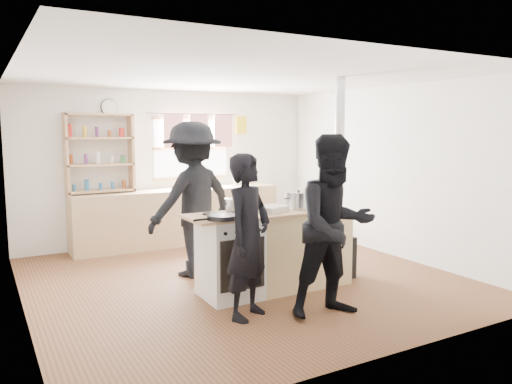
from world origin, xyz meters
TOP-DOWN VIEW (x-y plane):
  - ground at (0.00, 0.00)m, footprint 5.00×5.00m
  - back_counter at (0.00, 2.22)m, footprint 3.40×0.55m
  - shelving_unit at (-1.20, 2.34)m, footprint 1.00×0.28m
  - thermos at (1.04, 2.22)m, footprint 0.10×0.10m
  - cooking_island at (0.14, -0.55)m, footprint 1.97×0.64m
  - skillet_greens at (-0.63, -0.75)m, footprint 0.36×0.36m
  - roast_tray at (0.05, -0.63)m, footprint 0.38×0.35m
  - stockpot_stove at (-0.29, -0.33)m, footprint 0.21×0.21m
  - stockpot_counter at (0.45, -0.57)m, footprint 0.31×0.31m
  - bread_board at (0.83, -0.63)m, footprint 0.33×0.28m
  - flue_heater at (1.09, -0.51)m, footprint 0.35×0.35m
  - person_near_left at (-0.55, -1.17)m, footprint 0.71×0.64m
  - person_near_right at (0.23, -1.54)m, footprint 0.95×0.78m
  - person_far at (-0.47, 0.47)m, footprint 1.42×1.06m

SIDE VIEW (x-z plane):
  - ground at x=0.00m, z-range -0.01..0.00m
  - back_counter at x=0.00m, z-range 0.00..0.90m
  - cooking_island at x=0.14m, z-range 0.00..0.93m
  - flue_heater at x=1.09m, z-range -0.60..1.90m
  - person_near_left at x=-0.55m, z-range 0.00..1.63m
  - person_near_right at x=0.23m, z-range 0.00..1.82m
  - skillet_greens at x=-0.63m, z-range 0.93..0.98m
  - roast_tray at x=0.05m, z-range 0.93..1.01m
  - bread_board at x=0.83m, z-range 0.92..1.04m
  - person_far at x=-0.47m, z-range 0.00..1.96m
  - stockpot_stove at x=-0.29m, z-range 0.92..1.09m
  - stockpot_counter at x=0.45m, z-range 0.92..1.15m
  - thermos at x=1.04m, z-range 0.90..1.20m
  - shelving_unit at x=-1.20m, z-range 0.91..2.11m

